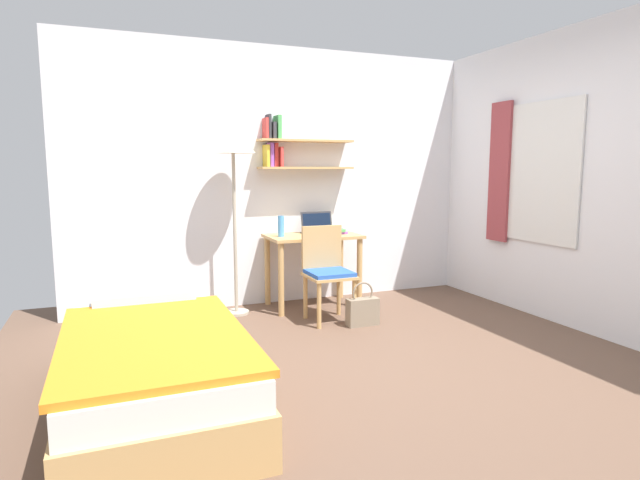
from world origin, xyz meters
TOP-DOWN VIEW (x-y plane):
  - ground_plane at (0.00, 0.00)m, footprint 5.28×5.28m
  - wall_back at (0.00, 2.02)m, footprint 4.40×0.27m
  - wall_right at (2.02, 0.05)m, footprint 0.10×4.40m
  - bed at (-1.52, -0.08)m, footprint 0.98×1.85m
  - desk at (0.16, 1.70)m, footprint 0.92×0.55m
  - desk_chair at (0.11, 1.20)m, footprint 0.41×0.41m
  - standing_lamp at (-0.62, 1.71)m, footprint 0.41×0.41m
  - laptop at (0.26, 1.80)m, footprint 0.34×0.23m
  - water_bottle at (-0.18, 1.68)m, footprint 0.06×0.06m
  - book_stack at (0.43, 1.72)m, footprint 0.17×0.23m
  - handbag at (0.33, 0.92)m, footprint 0.29×0.11m

SIDE VIEW (x-z plane):
  - ground_plane at x=0.00m, z-range 0.00..0.00m
  - handbag at x=0.33m, z-range -0.06..0.33m
  - bed at x=-1.52m, z-range -0.03..0.51m
  - desk_chair at x=0.11m, z-range 0.04..0.91m
  - desk at x=0.16m, z-range 0.22..0.95m
  - book_stack at x=0.43m, z-range 0.73..0.78m
  - laptop at x=0.26m, z-range 0.68..0.90m
  - water_bottle at x=-0.18m, z-range 0.73..0.94m
  - wall_right at x=2.02m, z-range 0.00..2.60m
  - wall_back at x=0.00m, z-range 0.01..2.61m
  - standing_lamp at x=-0.62m, z-range 0.68..2.43m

